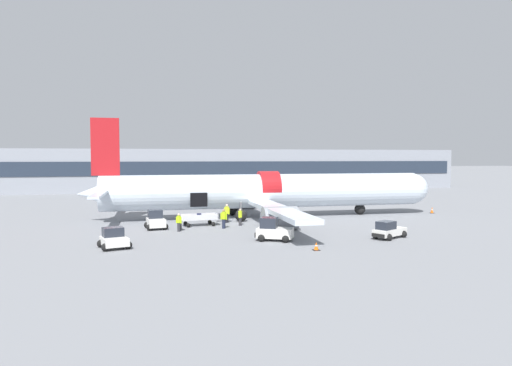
# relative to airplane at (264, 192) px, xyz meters

# --- Properties ---
(ground_plane) EXTENTS (500.00, 500.00, 0.00)m
(ground_plane) POSITION_rel_airplane_xyz_m (-2.36, -2.57, -2.75)
(ground_plane) COLOR gray
(terminal_strip) EXTENTS (105.34, 9.69, 7.96)m
(terminal_strip) POSITION_rel_airplane_xyz_m (-2.36, 42.58, 1.24)
(terminal_strip) COLOR gray
(terminal_strip) RESTS_ON ground_plane
(airplane) EXTENTS (38.23, 34.16, 10.30)m
(airplane) POSITION_rel_airplane_xyz_m (0.00, 0.00, 0.00)
(airplane) COLOR silver
(airplane) RESTS_ON ground_plane
(baggage_tug_lead) EXTENTS (2.15, 2.67, 1.68)m
(baggage_tug_lead) POSITION_rel_airplane_xyz_m (-11.37, -5.32, -2.04)
(baggage_tug_lead) COLOR silver
(baggage_tug_lead) RESTS_ON ground_plane
(baggage_tug_mid) EXTENTS (3.16, 2.61, 1.79)m
(baggage_tug_mid) POSITION_rel_airplane_xyz_m (-2.55, -13.36, -1.99)
(baggage_tug_mid) COLOR silver
(baggage_tug_mid) RESTS_ON ground_plane
(baggage_tug_rear) EXTENTS (3.44, 2.63, 1.41)m
(baggage_tug_rear) POSITION_rel_airplane_xyz_m (6.62, -14.49, -2.14)
(baggage_tug_rear) COLOR silver
(baggage_tug_rear) RESTS_ON ground_plane
(baggage_tug_spare) EXTENTS (2.49, 2.72, 1.44)m
(baggage_tug_spare) POSITION_rel_airplane_xyz_m (-14.34, -13.64, -2.13)
(baggage_tug_spare) COLOR silver
(baggage_tug_spare) RESTS_ON ground_plane
(baggage_cart_loading) EXTENTS (4.34, 2.00, 1.19)m
(baggage_cart_loading) POSITION_rel_airplane_xyz_m (-7.27, -4.48, -2.15)
(baggage_cart_loading) COLOR silver
(baggage_cart_loading) RESTS_ON ground_plane
(ground_crew_loader_a) EXTENTS (0.61, 0.49, 1.75)m
(ground_crew_loader_a) POSITION_rel_airplane_xyz_m (-5.36, -6.55, -1.82)
(ground_crew_loader_a) COLOR #1E2338
(ground_crew_loader_a) RESTS_ON ground_plane
(ground_crew_loader_b) EXTENTS (0.52, 0.49, 1.58)m
(ground_crew_loader_b) POSITION_rel_airplane_xyz_m (-9.43, -7.38, -1.92)
(ground_crew_loader_b) COLOR #2D2D33
(ground_crew_loader_b) RESTS_ON ground_plane
(ground_crew_driver) EXTENTS (0.49, 0.54, 1.61)m
(ground_crew_driver) POSITION_rel_airplane_xyz_m (-3.59, -5.17, -1.90)
(ground_crew_driver) COLOR #2D2D33
(ground_crew_driver) RESTS_ON ground_plane
(ground_crew_supervisor) EXTENTS (0.58, 0.58, 1.83)m
(ground_crew_supervisor) POSITION_rel_airplane_xyz_m (-4.51, -3.01, -1.78)
(ground_crew_supervisor) COLOR black
(ground_crew_supervisor) RESTS_ON ground_plane
(suitcase_on_tarmac_upright) EXTENTS (0.37, 0.31, 0.72)m
(suitcase_on_tarmac_upright) POSITION_rel_airplane_xyz_m (-9.32, -6.39, -2.44)
(suitcase_on_tarmac_upright) COLOR #2D2D33
(suitcase_on_tarmac_upright) RESTS_ON ground_plane
(safety_cone_nose) EXTENTS (0.49, 0.49, 0.73)m
(safety_cone_nose) POSITION_rel_airplane_xyz_m (19.79, -0.75, -2.40)
(safety_cone_nose) COLOR black
(safety_cone_nose) RESTS_ON ground_plane
(safety_cone_engine_left) EXTENTS (0.47, 0.47, 0.59)m
(safety_cone_engine_left) POSITION_rel_airplane_xyz_m (-0.62, -17.59, -2.47)
(safety_cone_engine_left) COLOR black
(safety_cone_engine_left) RESTS_ON ground_plane
(safety_cone_wingtip) EXTENTS (0.55, 0.55, 0.59)m
(safety_cone_wingtip) POSITION_rel_airplane_xyz_m (0.76, -8.05, -2.47)
(safety_cone_wingtip) COLOR black
(safety_cone_wingtip) RESTS_ON ground_plane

